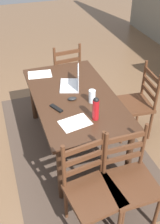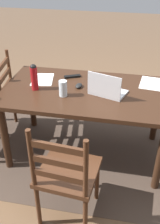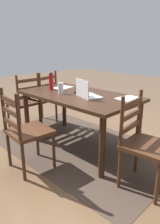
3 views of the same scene
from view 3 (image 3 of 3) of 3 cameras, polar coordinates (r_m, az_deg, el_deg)
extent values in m
plane|color=brown|center=(3.12, -0.40, -8.80)|extent=(14.00, 14.00, 0.00)
cube|color=#47382D|center=(3.12, -0.40, -8.75)|extent=(2.62, 1.62, 0.01)
cube|color=#382114|center=(2.87, -0.43, 4.42)|extent=(1.61, 0.91, 0.04)
cylinder|color=#382114|center=(2.86, 15.41, -4.24)|extent=(0.07, 0.07, 0.71)
cylinder|color=#382114|center=(3.72, -4.25, 1.52)|extent=(0.07, 0.07, 0.71)
cylinder|color=#382114|center=(2.28, 5.95, -9.45)|extent=(0.07, 0.07, 0.71)
cylinder|color=#382114|center=(3.30, -14.02, -1.12)|extent=(0.07, 0.07, 0.71)
cube|color=#4C2B19|center=(2.20, 17.72, -8.69)|extent=(0.48, 0.48, 0.04)
cylinder|color=#4C2B19|center=(2.10, 20.01, -17.63)|extent=(0.04, 0.04, 0.43)
cylinder|color=#4C2B19|center=(2.52, 14.86, -10.83)|extent=(0.04, 0.04, 0.43)
cylinder|color=#4C2B19|center=(2.22, 10.53, -14.67)|extent=(0.04, 0.04, 0.43)
cylinder|color=#4C2B19|center=(2.34, 15.57, -0.24)|extent=(0.04, 0.04, 0.50)
cylinder|color=#4C2B19|center=(2.01, 11.06, -2.84)|extent=(0.04, 0.04, 0.50)
cube|color=#4C2B19|center=(2.21, 13.30, -3.90)|extent=(0.05, 0.36, 0.05)
cube|color=#4C2B19|center=(2.16, 13.53, -0.82)|extent=(0.05, 0.36, 0.05)
cube|color=#4C2B19|center=(2.13, 13.77, 2.37)|extent=(0.05, 0.36, 0.05)
cube|color=#4C2B19|center=(3.71, -14.98, 2.38)|extent=(0.44, 0.44, 0.04)
cylinder|color=#4C2B19|center=(3.85, -18.58, -1.04)|extent=(0.04, 0.04, 0.43)
cylinder|color=#4C2B19|center=(4.02, -13.80, 0.18)|extent=(0.04, 0.04, 0.43)
cylinder|color=#4C2B19|center=(3.53, -15.73, -2.47)|extent=(0.04, 0.04, 0.43)
cylinder|color=#4C2B19|center=(3.72, -10.69, -1.07)|extent=(0.04, 0.04, 0.43)
cylinder|color=#4C2B19|center=(3.39, -16.33, 5.21)|extent=(0.04, 0.04, 0.50)
cylinder|color=#4C2B19|center=(3.58, -11.04, 6.25)|extent=(0.04, 0.04, 0.50)
cube|color=#4C2B19|center=(3.50, -13.49, 4.15)|extent=(0.03, 0.36, 0.05)
cube|color=#4C2B19|center=(3.48, -13.64, 6.15)|extent=(0.03, 0.36, 0.05)
cube|color=#4C2B19|center=(3.46, -13.79, 8.18)|extent=(0.03, 0.36, 0.05)
cube|color=#4C2B19|center=(3.90, -10.42, 3.43)|extent=(0.50, 0.50, 0.04)
cylinder|color=#4C2B19|center=(3.98, -14.10, -0.03)|extent=(0.04, 0.04, 0.43)
cylinder|color=#4C2B19|center=(4.22, -10.15, 1.24)|extent=(0.04, 0.04, 0.43)
cylinder|color=#4C2B19|center=(3.71, -10.32, -1.11)|extent=(0.04, 0.04, 0.43)
cylinder|color=#4C2B19|center=(3.96, -6.35, 0.32)|extent=(0.04, 0.04, 0.43)
cylinder|color=#4C2B19|center=(3.57, -10.64, 6.24)|extent=(0.04, 0.04, 0.50)
cylinder|color=#4C2B19|center=(3.84, -6.48, 7.22)|extent=(0.04, 0.04, 0.50)
cube|color=#4C2B19|center=(3.72, -8.42, 5.24)|extent=(0.07, 0.36, 0.05)
cube|color=#4C2B19|center=(3.70, -8.51, 7.13)|extent=(0.07, 0.36, 0.05)
cube|color=#4C2B19|center=(3.68, -8.60, 9.04)|extent=(0.07, 0.36, 0.05)
cube|color=#4C2B19|center=(2.49, -13.30, -5.08)|extent=(0.48, 0.48, 0.04)
cylinder|color=#4C2B19|center=(2.82, -11.31, -7.39)|extent=(0.04, 0.04, 0.43)
cylinder|color=#4C2B19|center=(2.52, -7.00, -10.29)|extent=(0.04, 0.04, 0.43)
cylinder|color=#4C2B19|center=(2.68, -18.49, -9.40)|extent=(0.04, 0.04, 0.43)
cylinder|color=#4C2B19|center=(2.37, -14.88, -12.84)|extent=(0.04, 0.04, 0.43)
cylinder|color=#4C2B19|center=(2.50, -19.78, 0.51)|extent=(0.04, 0.04, 0.50)
cylinder|color=#4C2B19|center=(2.16, -16.13, -1.76)|extent=(0.04, 0.04, 0.50)
cube|color=#4C2B19|center=(2.36, -17.85, -2.85)|extent=(0.36, 0.06, 0.05)
cube|color=#4C2B19|center=(2.32, -18.14, 0.04)|extent=(0.36, 0.06, 0.05)
cube|color=#4C2B19|center=(2.29, -18.44, 3.03)|extent=(0.36, 0.06, 0.05)
cube|color=silver|center=(2.72, 2.54, 4.24)|extent=(0.37, 0.31, 0.02)
cube|color=silver|center=(2.64, 0.56, 6.38)|extent=(0.31, 0.11, 0.21)
cube|color=#A5CCEA|center=(2.64, 0.68, 6.39)|extent=(0.28, 0.10, 0.19)
cylinder|color=#A81419|center=(3.15, -7.69, 7.93)|extent=(0.07, 0.07, 0.22)
sphere|color=black|center=(3.13, -7.77, 9.94)|extent=(0.06, 0.06, 0.06)
cylinder|color=silver|center=(2.89, -5.17, 6.35)|extent=(0.07, 0.07, 0.15)
ellipsoid|color=black|center=(2.95, -0.94, 5.53)|extent=(0.07, 0.11, 0.03)
cube|color=black|center=(3.17, 0.37, 6.28)|extent=(0.17, 0.11, 0.02)
cube|color=white|center=(3.30, -4.65, 6.54)|extent=(0.26, 0.33, 0.00)
cube|color=white|center=(2.70, 12.83, 3.61)|extent=(0.25, 0.32, 0.00)
camera|label=1|loc=(5.33, -15.57, 28.43)|focal=43.66mm
camera|label=2|loc=(1.70, -61.97, 28.22)|focal=43.36mm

